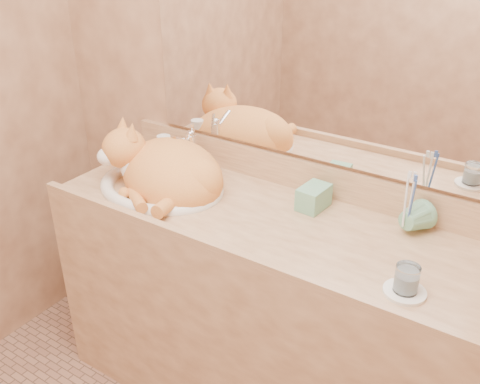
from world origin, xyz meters
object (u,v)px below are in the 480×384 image
Objects in this scene: soap_dispenser at (305,191)px; toothbrush_cup at (405,223)px; cat at (164,167)px; vanity_counter at (266,317)px; sink_basin at (160,169)px; water_glass at (407,279)px.

soap_dispenser reaches higher than toothbrush_cup.
cat is 0.89m from toothbrush_cup.
sink_basin is (-0.46, -0.02, 0.50)m from vanity_counter.
water_glass is (0.43, -0.24, -0.04)m from soap_dispenser.
toothbrush_cup is at bearing 13.58° from soap_dispenser.
soap_dispenser is 0.34m from toothbrush_cup.
vanity_counter is 0.68m from sink_basin.
cat is 4.52× the size of toothbrush_cup.
soap_dispenser is 0.49m from water_glass.
vanity_counter is 8.70× the size of soap_dispenser.
sink_basin is 0.98m from water_glass.
vanity_counter is 0.53m from soap_dispenser.
water_glass reaches higher than vanity_counter.
soap_dispenser reaches higher than sink_basin.
toothbrush_cup reaches higher than water_glass.
sink_basin is at bearing -177.51° from vanity_counter.
cat is at bearing -164.92° from soap_dispenser.
sink_basin is 6.29× the size of water_glass.
vanity_counter is at bearing 164.67° from water_glass.
cat reaches higher than sink_basin.
water_glass is (0.97, -0.13, -0.03)m from cat.
cat is at bearing 81.37° from sink_basin.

